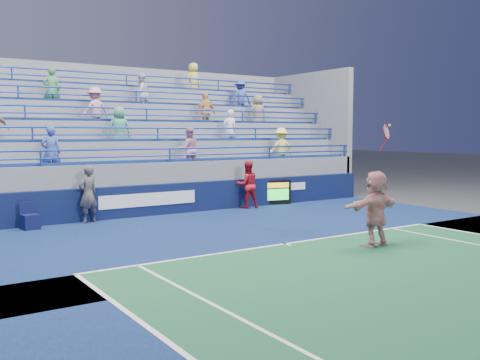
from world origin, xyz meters
TOP-DOWN VIEW (x-y plane):
  - ground at (0.00, 0.00)m, footprint 120.00×120.00m
  - sponsor_wall at (0.00, 6.50)m, footprint 18.00×0.32m
  - bleacher_stand at (-0.00, 10.27)m, footprint 18.00×5.60m
  - serve_speed_board at (4.48, 6.36)m, footprint 1.45×0.50m
  - judge_chair at (-5.04, 5.96)m, footprint 0.53×0.54m
  - tennis_player at (1.80, -1.44)m, footprint 1.82×0.62m
  - line_judge at (-3.19, 6.17)m, footprint 0.80×0.65m
  - ball_girl at (3.02, 6.14)m, footprint 1.04×0.90m

SIDE VIEW (x-z plane):
  - ground at x=0.00m, z-range 0.00..0.00m
  - judge_chair at x=-5.04m, z-range -0.15..0.68m
  - serve_speed_board at x=4.48m, z-range 0.00..1.01m
  - sponsor_wall at x=0.00m, z-range 0.00..1.10m
  - ball_girl at x=3.02m, z-range 0.00..1.83m
  - line_judge at x=-3.19m, z-range 0.00..1.88m
  - tennis_player at x=1.80m, z-range -0.58..2.55m
  - bleacher_stand at x=0.00m, z-range -1.52..4.61m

